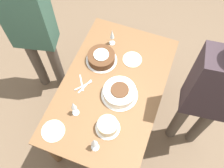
# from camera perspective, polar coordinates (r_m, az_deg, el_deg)

# --- Properties ---
(ground_plane) EXTENTS (12.00, 12.00, 0.00)m
(ground_plane) POSITION_cam_1_polar(r_m,az_deg,el_deg) (2.92, 0.00, -7.64)
(ground_plane) COLOR brown
(dining_table) EXTENTS (1.43, 0.89, 0.76)m
(dining_table) POSITION_cam_1_polar(r_m,az_deg,el_deg) (2.33, 0.00, -1.98)
(dining_table) COLOR brown
(dining_table) RESTS_ON ground_plane
(cake_center_white) EXTENTS (0.32, 0.32, 0.10)m
(cake_center_white) POSITION_cam_1_polar(r_m,az_deg,el_deg) (2.15, 1.75, -1.93)
(cake_center_white) COLOR white
(cake_center_white) RESTS_ON dining_table
(cake_front_chocolate) EXTENTS (0.30, 0.30, 0.10)m
(cake_front_chocolate) POSITION_cam_1_polar(r_m,az_deg,el_deg) (2.34, -2.45, 6.05)
(cake_front_chocolate) COLOR white
(cake_front_chocolate) RESTS_ON dining_table
(cake_back_decorated) EXTENTS (0.20, 0.20, 0.10)m
(cake_back_decorated) POSITION_cam_1_polar(r_m,az_deg,el_deg) (2.03, -0.99, -9.58)
(cake_back_decorated) COLOR white
(cake_back_decorated) RESTS_ON dining_table
(wine_glass_near) EXTENTS (0.06, 0.06, 0.19)m
(wine_glass_near) POSITION_cam_1_polar(r_m,az_deg,el_deg) (2.02, -8.76, -5.04)
(wine_glass_near) COLOR silver
(wine_glass_near) RESTS_ON dining_table
(wine_glass_far) EXTENTS (0.06, 0.06, 0.20)m
(wine_glass_far) POSITION_cam_1_polar(r_m,az_deg,el_deg) (1.90, -4.10, -13.16)
(wine_glass_far) COLOR silver
(wine_glass_far) RESTS_ON dining_table
(wine_glass_extra) EXTENTS (0.06, 0.06, 0.19)m
(wine_glass_extra) POSITION_cam_1_polar(r_m,az_deg,el_deg) (2.40, 0.04, 11.20)
(wine_glass_extra) COLOR silver
(wine_glass_extra) RESTS_ON dining_table
(dessert_plate_left) EXTENTS (0.18, 0.18, 0.01)m
(dessert_plate_left) POSITION_cam_1_polar(r_m,az_deg,el_deg) (2.38, 4.65, 5.62)
(dessert_plate_left) COLOR beige
(dessert_plate_left) RESTS_ON dining_table
(dessert_plate_right) EXTENTS (0.19, 0.19, 0.01)m
(dessert_plate_right) POSITION_cam_1_polar(r_m,az_deg,el_deg) (2.12, -13.30, -10.39)
(dessert_plate_right) COLOR beige
(dessert_plate_right) RESTS_ON dining_table
(fork_pile) EXTENTS (0.18, 0.14, 0.01)m
(fork_pile) POSITION_cam_1_polar(r_m,az_deg,el_deg) (2.25, -6.59, -0.20)
(fork_pile) COLOR silver
(fork_pile) RESTS_ON dining_table
(person_cutting) EXTENTS (0.31, 0.44, 1.69)m
(person_cutting) POSITION_cam_1_polar(r_m,az_deg,el_deg) (2.39, -18.03, 12.46)
(person_cutting) COLOR #4C4238
(person_cutting) RESTS_ON ground_plane
(person_watching) EXTENTS (0.27, 0.42, 1.67)m
(person_watching) POSITION_cam_1_polar(r_m,az_deg,el_deg) (2.05, 21.77, -2.39)
(person_watching) COLOR #4C4238
(person_watching) RESTS_ON ground_plane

